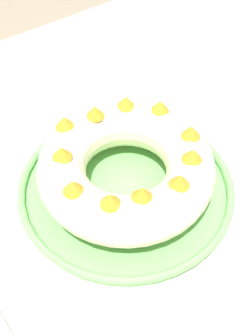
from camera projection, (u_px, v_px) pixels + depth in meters
name	position (u px, v px, depth m)	size (l,w,h in m)	color
dining_table	(121.00, 243.00, 0.75)	(1.52, 1.03, 0.72)	silver
serving_dish	(126.00, 188.00, 0.71)	(0.33, 0.33, 0.02)	#6BB760
bundt_cake	(126.00, 167.00, 0.68)	(0.26, 0.26, 0.09)	beige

